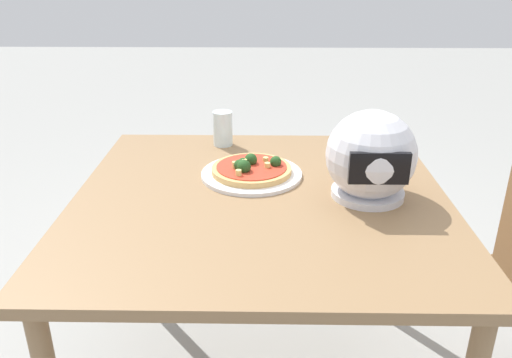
{
  "coord_description": "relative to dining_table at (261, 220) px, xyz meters",
  "views": [
    {
      "loc": [
        -0.01,
        1.36,
        1.4
      ],
      "look_at": [
        0.02,
        -0.07,
        0.78
      ],
      "focal_mm": 36.43,
      "sensor_mm": 36.0,
      "label": 1
    }
  ],
  "objects": [
    {
      "name": "dining_table",
      "position": [
        0.0,
        0.0,
        0.0
      ],
      "size": [
        1.08,
        1.06,
        0.76
      ],
      "color": "olive",
      "rests_on": "ground"
    },
    {
      "name": "pizza_plate",
      "position": [
        0.03,
        -0.14,
        0.09
      ],
      "size": [
        0.32,
        0.32,
        0.01
      ],
      "primitive_type": "cylinder",
      "color": "white",
      "rests_on": "dining_table"
    },
    {
      "name": "pizza",
      "position": [
        0.03,
        -0.14,
        0.11
      ],
      "size": [
        0.25,
        0.25,
        0.06
      ],
      "color": "tan",
      "rests_on": "pizza_plate"
    },
    {
      "name": "motorcycle_helmet",
      "position": [
        -0.31,
        0.0,
        0.2
      ],
      "size": [
        0.25,
        0.25,
        0.25
      ],
      "color": "silver",
      "rests_on": "dining_table"
    },
    {
      "name": "drinking_glass",
      "position": [
        0.14,
        -0.42,
        0.14
      ],
      "size": [
        0.07,
        0.07,
        0.12
      ],
      "primitive_type": "cylinder",
      "color": "silver",
      "rests_on": "dining_table"
    }
  ]
}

